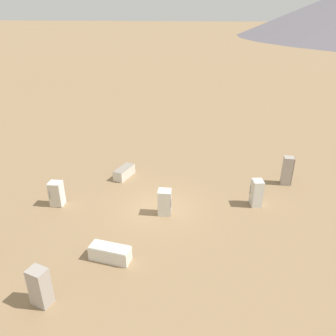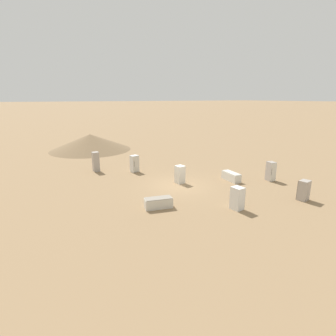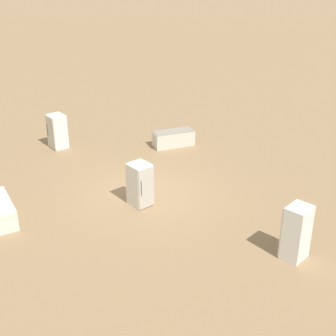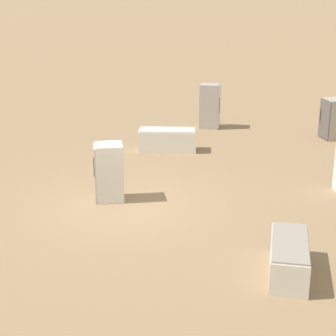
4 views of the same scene
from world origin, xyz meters
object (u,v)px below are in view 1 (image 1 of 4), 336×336
object	(u,v)px
discarded_fridge_2	(287,171)
discarded_fridge_4	(256,193)
discarded_fridge_7	(165,202)
discarded_fridge_1	(56,194)
discarded_fridge_6	(124,172)
discarded_fridge_5	(110,253)
discarded_fridge_3	(40,287)

from	to	relation	value
discarded_fridge_2	discarded_fridge_4	bearing A→B (deg)	-32.89
discarded_fridge_2	discarded_fridge_7	world-z (taller)	discarded_fridge_2
discarded_fridge_1	discarded_fridge_6	size ratio (longest dim) A/B	0.78
discarded_fridge_4	discarded_fridge_7	xyz separation A→B (m)	(-2.07, 4.97, -0.07)
discarded_fridge_2	discarded_fridge_5	size ratio (longest dim) A/B	0.99
discarded_fridge_6	discarded_fridge_1	bearing A→B (deg)	-108.99
discarded_fridge_2	discarded_fridge_4	size ratio (longest dim) A/B	1.18
discarded_fridge_1	discarded_fridge_4	size ratio (longest dim) A/B	0.92
discarded_fridge_1	discarded_fridge_7	distance (m)	6.36
discarded_fridge_4	discarded_fridge_6	xyz separation A→B (m)	(1.79, 8.73, -0.46)
discarded_fridge_4	discarded_fridge_5	size ratio (longest dim) A/B	0.84
discarded_fridge_2	discarded_fridge_3	bearing A→B (deg)	-40.16
discarded_fridge_2	discarded_fridge_3	xyz separation A→B (m)	(-12.41, 10.14, -0.12)
discarded_fridge_1	discarded_fridge_6	distance (m)	5.04
discarded_fridge_5	discarded_fridge_6	distance (m)	8.39
discarded_fridge_1	discarded_fridge_5	bearing A→B (deg)	136.15
discarded_fridge_5	discarded_fridge_4	bearing A→B (deg)	-42.05
discarded_fridge_1	discarded_fridge_2	xyz separation A→B (m)	(5.72, -13.30, 0.21)
discarded_fridge_3	discarded_fridge_2	bearing A→B (deg)	-26.67
discarded_fridge_6	discarded_fridge_7	size ratio (longest dim) A/B	1.27
discarded_fridge_3	discarded_fridge_7	bearing A→B (deg)	-11.42
discarded_fridge_3	discarded_fridge_4	xyz separation A→B (m)	(9.22, -8.15, -0.02)
discarded_fridge_2	discarded_fridge_7	bearing A→B (deg)	-53.80
discarded_fridge_2	discarded_fridge_3	distance (m)	16.03
discarded_fridge_1	discarded_fridge_7	xyz separation A→B (m)	(0.45, -6.34, 0.00)
discarded_fridge_4	discarded_fridge_6	size ratio (longest dim) A/B	0.85
discarded_fridge_2	discarded_fridge_3	world-z (taller)	discarded_fridge_2
discarded_fridge_2	discarded_fridge_7	distance (m)	8.73
discarded_fridge_2	discarded_fridge_4	distance (m)	3.77
discarded_fridge_7	discarded_fridge_2	bearing A→B (deg)	119.89
discarded_fridge_3	discarded_fridge_4	distance (m)	12.30
discarded_fridge_6	discarded_fridge_2	bearing A→B (deg)	19.32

